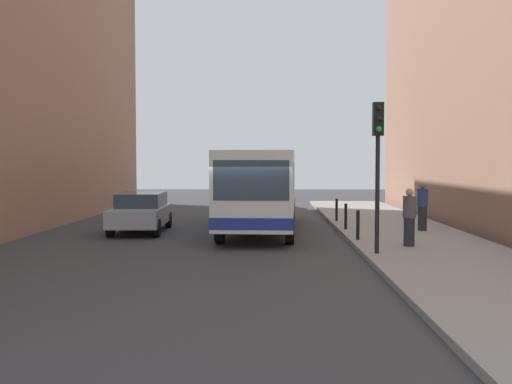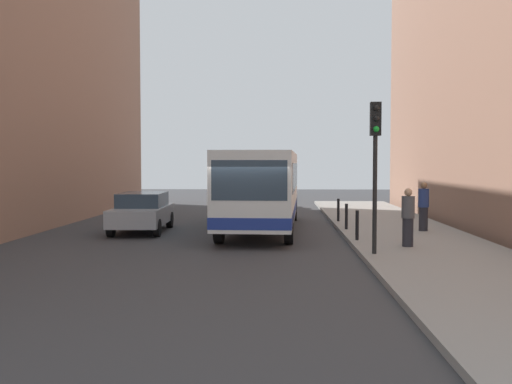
{
  "view_description": "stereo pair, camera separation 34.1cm",
  "coord_description": "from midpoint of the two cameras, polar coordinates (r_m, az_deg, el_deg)",
  "views": [
    {
      "loc": [
        0.64,
        -18.69,
        2.63
      ],
      "look_at": [
        0.14,
        2.56,
        1.58
      ],
      "focal_mm": 42.29,
      "sensor_mm": 36.0,
      "label": 1
    },
    {
      "loc": [
        0.98,
        -18.68,
        2.63
      ],
      "look_at": [
        0.14,
        2.56,
        1.58
      ],
      "focal_mm": 42.29,
      "sensor_mm": 36.0,
      "label": 2
    }
  ],
  "objects": [
    {
      "name": "ground_plane",
      "position": [
        18.88,
        -0.21,
        -5.19
      ],
      "size": [
        80.0,
        80.0,
        0.0
      ],
      "primitive_type": "plane",
      "color": "#38383A"
    },
    {
      "name": "sidewalk",
      "position": [
        19.41,
        15.99,
        -4.86
      ],
      "size": [
        4.4,
        40.0,
        0.15
      ],
      "primitive_type": "cube",
      "color": "gray",
      "rests_on": "ground"
    },
    {
      "name": "bus",
      "position": [
        23.37,
        1.06,
        0.6
      ],
      "size": [
        2.99,
        11.12,
        3.0
      ],
      "rotation": [
        0.0,
        0.0,
        3.1
      ],
      "color": "white",
      "rests_on": "ground"
    },
    {
      "name": "car_beside_bus",
      "position": [
        23.16,
        -10.29,
        -1.8
      ],
      "size": [
        1.98,
        4.46,
        1.48
      ],
      "rotation": [
        0.0,
        0.0,
        3.18
      ],
      "color": "#A5A8AD",
      "rests_on": "ground"
    },
    {
      "name": "car_behind_bus",
      "position": [
        34.2,
        1.35,
        -0.27
      ],
      "size": [
        2.08,
        4.5,
        1.48
      ],
      "rotation": [
        0.0,
        0.0,
        3.08
      ],
      "color": "silver",
      "rests_on": "ground"
    },
    {
      "name": "traffic_light",
      "position": [
        16.6,
        11.8,
        4.05
      ],
      "size": [
        0.28,
        0.33,
        4.1
      ],
      "color": "black",
      "rests_on": "sidewalk"
    },
    {
      "name": "bollard_near",
      "position": [
        19.55,
        10.04,
        -3.11
      ],
      "size": [
        0.11,
        0.11,
        0.95
      ],
      "primitive_type": "cylinder",
      "color": "black",
      "rests_on": "sidewalk"
    },
    {
      "name": "bollard_mid",
      "position": [
        22.61,
        8.98,
        -2.3
      ],
      "size": [
        0.11,
        0.11,
        0.95
      ],
      "primitive_type": "cylinder",
      "color": "black",
      "rests_on": "sidewalk"
    },
    {
      "name": "bollard_far",
      "position": [
        25.67,
        8.17,
        -1.69
      ],
      "size": [
        0.11,
        0.11,
        0.95
      ],
      "primitive_type": "cylinder",
      "color": "black",
      "rests_on": "sidewalk"
    },
    {
      "name": "pedestrian_near_signal",
      "position": [
        18.34,
        14.7,
        -2.34
      ],
      "size": [
        0.38,
        0.38,
        1.72
      ],
      "rotation": [
        0.0,
        0.0,
        4.68
      ],
      "color": "#26262D",
      "rests_on": "sidewalk"
    },
    {
      "name": "pedestrian_mid_sidewalk",
      "position": [
        22.66,
        15.98,
        -1.33
      ],
      "size": [
        0.38,
        0.38,
        1.76
      ],
      "rotation": [
        0.0,
        0.0,
        1.91
      ],
      "color": "#26262D",
      "rests_on": "sidewalk"
    }
  ]
}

